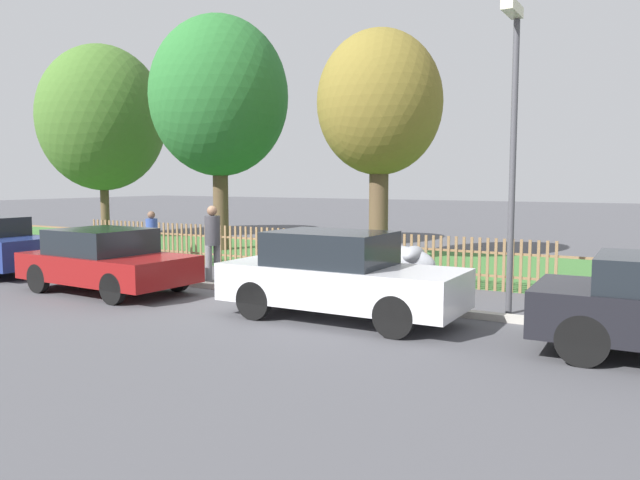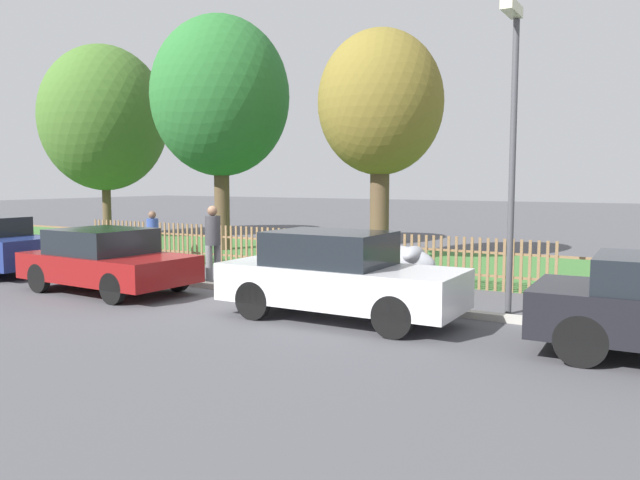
{
  "view_description": "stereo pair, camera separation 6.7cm",
  "coord_description": "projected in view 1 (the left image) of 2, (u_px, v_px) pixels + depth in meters",
  "views": [
    {
      "loc": [
        9.1,
        -10.37,
        2.37
      ],
      "look_at": [
        2.44,
        1.02,
        1.1
      ],
      "focal_mm": 35.0,
      "sensor_mm": 36.0,
      "label": 1
    },
    {
      "loc": [
        9.15,
        -10.33,
        2.37
      ],
      "look_at": [
        2.44,
        1.02,
        1.1
      ],
      "focal_mm": 35.0,
      "sensor_mm": 36.0,
      "label": 2
    }
  ],
  "objects": [
    {
      "name": "ground_plane",
      "position": [
        201.0,
        288.0,
        13.71
      ],
      "size": [
        120.0,
        120.0,
        0.0
      ],
      "primitive_type": "plane",
      "color": "#4C4C51"
    },
    {
      "name": "kerb_stone",
      "position": [
        204.0,
        285.0,
        13.79
      ],
      "size": [
        42.81,
        0.2,
        0.12
      ],
      "primitive_type": "cube",
      "color": "#B2ADA3",
      "rests_on": "ground"
    },
    {
      "name": "grass_strip",
      "position": [
        338.0,
        257.0,
        19.12
      ],
      "size": [
        42.81,
        6.77,
        0.01
      ],
      "primitive_type": "cube",
      "color": "#3D7033",
      "rests_on": "ground"
    },
    {
      "name": "park_fence",
      "position": [
        276.0,
        250.0,
        16.17
      ],
      "size": [
        42.81,
        0.05,
        1.14
      ],
      "color": "olive",
      "rests_on": "ground"
    },
    {
      "name": "parked_car_navy_estate",
      "position": [
        106.0,
        260.0,
        13.19
      ],
      "size": [
        3.87,
        1.98,
        1.34
      ],
      "rotation": [
        0.0,
        0.0,
        -0.04
      ],
      "color": "maroon",
      "rests_on": "ground"
    },
    {
      "name": "parked_car_red_compact",
      "position": [
        338.0,
        276.0,
        10.58
      ],
      "size": [
        4.16,
        1.66,
        1.5
      ],
      "rotation": [
        0.0,
        0.0,
        0.01
      ],
      "color": "silver",
      "rests_on": "ground"
    },
    {
      "name": "covered_motorcycle",
      "position": [
        396.0,
        263.0,
        13.3
      ],
      "size": [
        1.92,
        0.83,
        0.99
      ],
      "rotation": [
        0.0,
        0.0,
        0.07
      ],
      "color": "black",
      "rests_on": "ground"
    },
    {
      "name": "tree_nearest_kerb",
      "position": [
        102.0,
        118.0,
        25.44
      ],
      "size": [
        5.12,
        5.12,
        7.83
      ],
      "color": "brown",
      "rests_on": "ground"
    },
    {
      "name": "tree_behind_motorcycle",
      "position": [
        219.0,
        97.0,
        20.78
      ],
      "size": [
        4.61,
        4.61,
        7.81
      ],
      "color": "brown",
      "rests_on": "ground"
    },
    {
      "name": "tree_mid_park",
      "position": [
        380.0,
        104.0,
        17.7
      ],
      "size": [
        3.57,
        3.57,
        6.62
      ],
      "color": "brown",
      "rests_on": "ground"
    },
    {
      "name": "pedestrian_near_fence",
      "position": [
        213.0,
        239.0,
        14.46
      ],
      "size": [
        0.41,
        0.41,
        1.78
      ],
      "rotation": [
        0.0,
        0.0,
        1.41
      ],
      "color": "slate",
      "rests_on": "ground"
    },
    {
      "name": "pedestrian_by_lamp",
      "position": [
        152.0,
        236.0,
        16.76
      ],
      "size": [
        0.41,
        0.41,
        1.54
      ],
      "rotation": [
        0.0,
        0.0,
        3.53
      ],
      "color": "slate",
      "rests_on": "ground"
    },
    {
      "name": "street_lamp",
      "position": [
        512.0,
        122.0,
        10.66
      ],
      "size": [
        0.2,
        0.79,
        5.28
      ],
      "color": "#47474C",
      "rests_on": "ground"
    }
  ]
}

